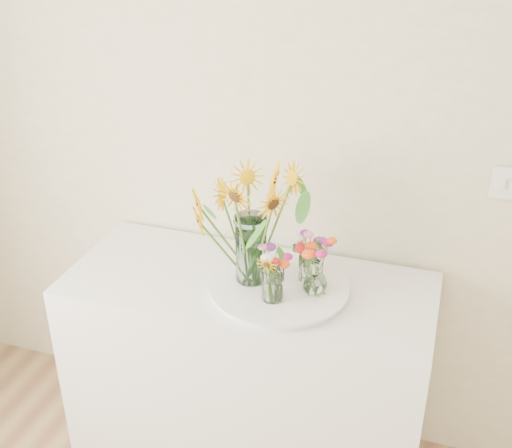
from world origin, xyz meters
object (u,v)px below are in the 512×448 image
tray (279,288)px  small_vase_c (307,268)px  mason_jar (251,249)px  counter (249,375)px  small_vase_a (273,284)px  small_vase_b (315,276)px

tray → small_vase_c: bearing=37.6°
small_vase_c → mason_jar: bearing=-161.3°
mason_jar → small_vase_c: mason_jar is taller
counter → small_vase_a: 0.57m
counter → tray: tray is taller
small_vase_a → small_vase_c: size_ratio=1.31×
counter → small_vase_b: 0.60m
counter → tray: (0.13, -0.02, 0.46)m
mason_jar → small_vase_c: 0.22m
tray → small_vase_c: small_vase_c is taller
small_vase_b → small_vase_c: small_vase_b is taller
tray → mason_jar: bearing=179.5°
counter → small_vase_b: size_ratio=10.38×
tray → small_vase_b: size_ratio=3.68×
small_vase_c → tray: bearing=-142.4°
counter → small_vase_a: small_vase_a is taller
mason_jar → small_vase_a: mason_jar is taller
counter → small_vase_b: small_vase_b is taller
small_vase_a → small_vase_c: 0.19m
tray → small_vase_b: 0.16m
small_vase_b → small_vase_a: bearing=-144.3°
counter → small_vase_b: (0.26, -0.03, 0.54)m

